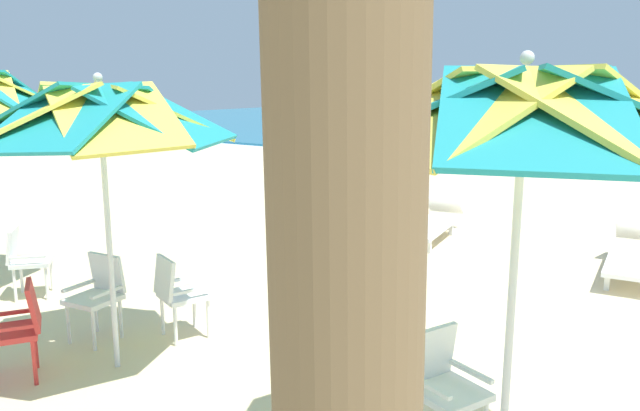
# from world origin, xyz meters

# --- Properties ---
(beach_umbrella_0) EXTENTS (2.34, 2.34, 2.75)m
(beach_umbrella_0) POSITION_xyz_m (-0.47, -3.01, 2.40)
(beach_umbrella_0) COLOR silver
(beach_umbrella_0) RESTS_ON ground
(plastic_chair_0) EXTENTS (0.59, 0.57, 0.87)m
(plastic_chair_0) POSITION_xyz_m (-1.00, -2.75, 0.50)
(plastic_chair_0) COLOR white
(plastic_chair_0) RESTS_ON ground
(beach_umbrella_1) EXTENTS (2.30, 2.30, 2.65)m
(beach_umbrella_1) POSITION_xyz_m (-3.97, -3.30, 2.29)
(beach_umbrella_1) COLOR silver
(beach_umbrella_1) RESTS_ON ground
(plastic_chair_1) EXTENTS (0.61, 0.62, 0.87)m
(plastic_chair_1) POSITION_xyz_m (-4.45, -3.93, 0.50)
(plastic_chair_1) COLOR red
(plastic_chair_1) RESTS_ON ground
(plastic_chair_2) EXTENTS (0.56, 0.59, 0.87)m
(plastic_chair_2) POSITION_xyz_m (-4.00, -2.52, 0.50)
(plastic_chair_2) COLOR white
(plastic_chair_2) RESTS_ON ground
(plastic_chair_3) EXTENTS (0.49, 0.52, 0.87)m
(plastic_chair_3) POSITION_xyz_m (-4.64, -3.00, 0.50)
(plastic_chair_3) COLOR white
(plastic_chair_3) RESTS_ON ground
(plastic_chair_4) EXTENTS (0.63, 0.63, 0.87)m
(plastic_chair_4) POSITION_xyz_m (-6.44, -2.74, 0.50)
(plastic_chair_4) COLOR white
(plastic_chair_4) RESTS_ON ground
(sun_lounger_1) EXTENTS (0.85, 2.20, 0.62)m
(sun_lounger_1) POSITION_xyz_m (-0.57, 2.48, 0.28)
(sun_lounger_1) COLOR white
(sun_lounger_1) RESTS_ON ground
(sun_lounger_2) EXTENTS (0.94, 2.21, 0.62)m
(sun_lounger_2) POSITION_xyz_m (-3.69, 2.67, 0.28)
(sun_lounger_2) COLOR white
(sun_lounger_2) RESTS_ON ground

